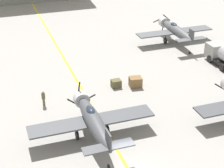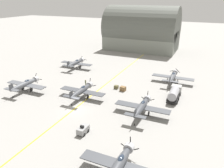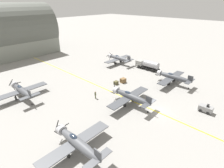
# 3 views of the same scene
# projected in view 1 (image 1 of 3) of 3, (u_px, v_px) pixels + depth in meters

# --- Properties ---
(airplane_far_right) EXTENTS (12.00, 9.98, 3.65)m
(airplane_far_right) POSITION_uv_depth(u_px,v_px,m) (176.00, 30.00, 56.63)
(airplane_far_right) COLOR #505358
(airplane_far_right) RESTS_ON ground
(airplane_mid_center) EXTENTS (12.00, 9.98, 3.79)m
(airplane_mid_center) POSITION_uv_depth(u_px,v_px,m) (93.00, 120.00, 34.68)
(airplane_mid_center) COLOR #44474C
(airplane_mid_center) RESTS_ON ground
(ground_crew_walking) EXTENTS (0.39, 0.39, 1.81)m
(ground_crew_walking) POSITION_uv_depth(u_px,v_px,m) (43.00, 98.00, 40.48)
(ground_crew_walking) COLOR #515638
(ground_crew_walking) RESTS_ON ground
(supply_crate_by_tanker) EXTENTS (1.59, 1.39, 1.20)m
(supply_crate_by_tanker) POSITION_uv_depth(u_px,v_px,m) (135.00, 82.00, 44.61)
(supply_crate_by_tanker) COLOR brown
(supply_crate_by_tanker) RESTS_ON ground
(supply_crate_mid_lane) EXTENTS (1.14, 0.96, 0.93)m
(supply_crate_mid_lane) POSITION_uv_depth(u_px,v_px,m) (116.00, 84.00, 44.57)
(supply_crate_mid_lane) COLOR brown
(supply_crate_mid_lane) RESTS_ON ground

